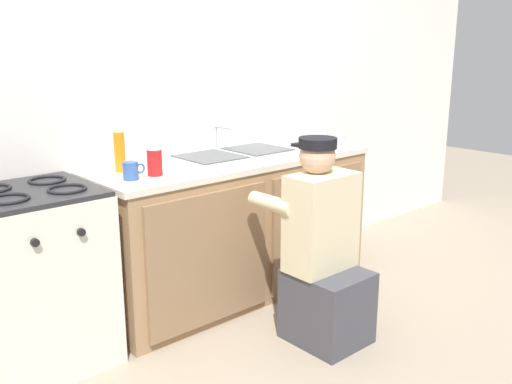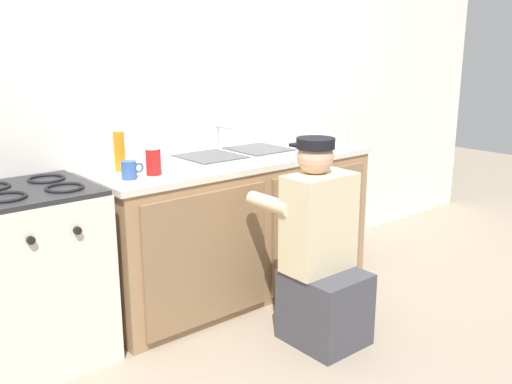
% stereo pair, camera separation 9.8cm
% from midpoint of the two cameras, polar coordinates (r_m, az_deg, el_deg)
% --- Properties ---
extents(ground_plane, '(12.00, 12.00, 0.00)m').
position_cam_midpoint_polar(ground_plane, '(3.59, 0.28, -11.35)').
color(ground_plane, gray).
extents(back_wall, '(6.00, 0.10, 2.50)m').
position_cam_midpoint_polar(back_wall, '(3.75, -6.41, 9.60)').
color(back_wall, silver).
rests_on(back_wall, ground_plane).
extents(counter_cabinet, '(1.82, 0.62, 0.85)m').
position_cam_midpoint_polar(counter_cabinet, '(3.64, -2.77, -3.78)').
color(counter_cabinet, '#997551').
rests_on(counter_cabinet, ground_plane).
extents(countertop, '(1.86, 0.62, 0.04)m').
position_cam_midpoint_polar(countertop, '(3.53, -2.95, 3.11)').
color(countertop, beige).
rests_on(countertop, counter_cabinet).
extents(sink_double_basin, '(0.80, 0.44, 0.19)m').
position_cam_midpoint_polar(sink_double_basin, '(3.52, -2.98, 3.72)').
color(sink_double_basin, silver).
rests_on(sink_double_basin, countertop).
extents(stove_range, '(0.60, 0.62, 0.91)m').
position_cam_midpoint_polar(stove_range, '(3.06, -21.83, -7.94)').
color(stove_range, silver).
rests_on(stove_range, ground_plane).
extents(plumber_person, '(0.42, 0.61, 1.10)m').
position_cam_midpoint_polar(plumber_person, '(3.08, 5.81, -6.64)').
color(plumber_person, '#3F3F47').
rests_on(plumber_person, ground_plane).
extents(water_glass, '(0.06, 0.06, 0.10)m').
position_cam_midpoint_polar(water_glass, '(3.93, 7.76, 5.18)').
color(water_glass, '#ADC6CC').
rests_on(water_glass, countertop).
extents(dish_rack_tray, '(0.28, 0.22, 0.11)m').
position_cam_midpoint_polar(dish_rack_tray, '(3.96, 4.12, 4.99)').
color(dish_rack_tray, '#B2B7BC').
rests_on(dish_rack_tray, countertop).
extents(soap_bottle_orange, '(0.06, 0.06, 0.25)m').
position_cam_midpoint_polar(soap_bottle_orange, '(3.22, -14.33, 3.95)').
color(soap_bottle_orange, orange).
rests_on(soap_bottle_orange, countertop).
extents(soda_cup_red, '(0.08, 0.08, 0.15)m').
position_cam_midpoint_polar(soda_cup_red, '(3.09, -11.00, 3.00)').
color(soda_cup_red, red).
rests_on(soda_cup_red, countertop).
extents(coffee_mug, '(0.13, 0.08, 0.09)m').
position_cam_midpoint_polar(coffee_mug, '(3.03, -13.29, 2.08)').
color(coffee_mug, '#335699').
rests_on(coffee_mug, countertop).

